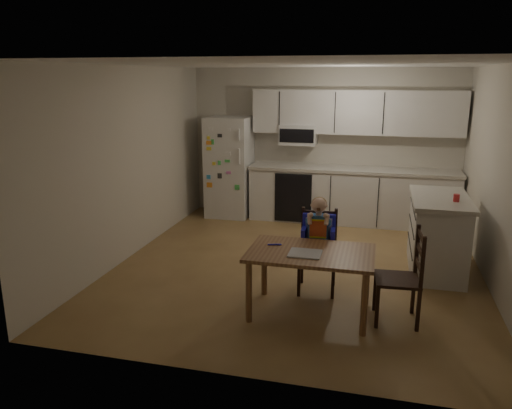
{
  "coord_description": "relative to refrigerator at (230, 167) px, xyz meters",
  "views": [
    {
      "loc": [
        0.95,
        -5.93,
        2.37
      ],
      "look_at": [
        -0.38,
        -0.64,
        0.96
      ],
      "focal_mm": 35.0,
      "sensor_mm": 36.0,
      "label": 1
    }
  ],
  "objects": [
    {
      "name": "toddler_spoon",
      "position": [
        1.49,
        -3.3,
        -0.17
      ],
      "size": [
        0.12,
        0.06,
        0.02
      ],
      "primitive_type": "cylinder",
      "rotation": [
        0.0,
        1.57,
        0.35
      ],
      "color": "#2725CE",
      "rests_on": "dining_table"
    },
    {
      "name": "refrigerator",
      "position": [
        0.0,
        0.0,
        0.0
      ],
      "size": [
        0.72,
        0.7,
        1.7
      ],
      "primitive_type": "cube",
      "color": "silver",
      "rests_on": "ground"
    },
    {
      "name": "red_cup",
      "position": [
        3.39,
        -2.05,
        0.14
      ],
      "size": [
        0.07,
        0.07,
        0.09
      ],
      "primitive_type": "cylinder",
      "color": "red",
      "rests_on": "kitchen_island"
    },
    {
      "name": "kitchen_island",
      "position": [
        3.24,
        -1.86,
        -0.37
      ],
      "size": [
        0.67,
        1.29,
        0.95
      ],
      "color": "silver",
      "rests_on": "ground"
    },
    {
      "name": "chair_side",
      "position": [
        2.83,
        -3.33,
        -0.31
      ],
      "size": [
        0.45,
        0.45,
        0.95
      ],
      "rotation": [
        0.0,
        0.0,
        -1.5
      ],
      "color": "black",
      "rests_on": "ground"
    },
    {
      "name": "kitchen_run",
      "position": [
        2.05,
        0.09,
        0.03
      ],
      "size": [
        3.37,
        0.62,
        2.15
      ],
      "color": "silver",
      "rests_on": "ground"
    },
    {
      "name": "room",
      "position": [
        1.55,
        -1.67,
        0.4
      ],
      "size": [
        4.52,
        5.01,
        2.51
      ],
      "color": "olive",
      "rests_on": "ground"
    },
    {
      "name": "chair_booster",
      "position": [
        1.88,
        -2.78,
        -0.19
      ],
      "size": [
        0.44,
        0.44,
        1.09
      ],
      "rotation": [
        0.0,
        0.0,
        0.07
      ],
      "color": "black",
      "rests_on": "ground"
    },
    {
      "name": "dining_table",
      "position": [
        1.89,
        -3.39,
        -0.27
      ],
      "size": [
        1.25,
        0.8,
        0.67
      ],
      "color": "brown",
      "rests_on": "ground"
    },
    {
      "name": "napkin",
      "position": [
        1.84,
        -3.48,
        -0.17
      ],
      "size": [
        0.32,
        0.27,
        0.01
      ],
      "primitive_type": "cube",
      "color": "#ABABB0",
      "rests_on": "dining_table"
    }
  ]
}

